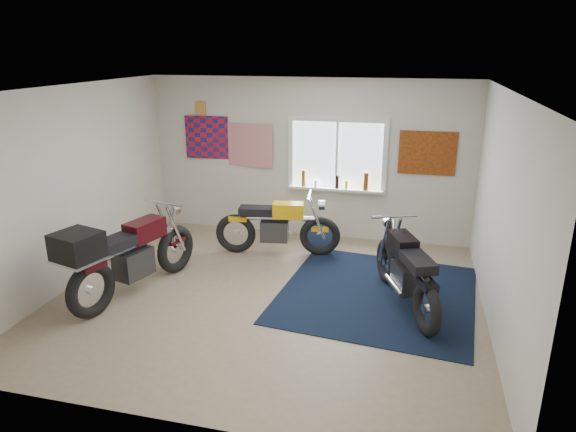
% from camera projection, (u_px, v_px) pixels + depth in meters
% --- Properties ---
extents(ground, '(5.50, 5.50, 0.00)m').
position_uv_depth(ground, '(268.00, 297.00, 6.82)').
color(ground, '#9E896B').
rests_on(ground, ground).
extents(room_shell, '(5.50, 5.50, 5.50)m').
position_uv_depth(room_shell, '(267.00, 177.00, 6.31)').
color(room_shell, white).
rests_on(room_shell, ground).
extents(navy_rug, '(2.75, 2.84, 0.01)m').
position_uv_depth(navy_rug, '(377.00, 294.00, 6.90)').
color(navy_rug, black).
rests_on(navy_rug, ground).
extents(window_assembly, '(1.66, 0.17, 1.26)m').
position_uv_depth(window_assembly, '(337.00, 160.00, 8.55)').
color(window_assembly, white).
rests_on(window_assembly, room_shell).
extents(oil_bottles, '(1.13, 0.09, 0.30)m').
position_uv_depth(oil_bottles, '(340.00, 181.00, 8.58)').
color(oil_bottles, brown).
rests_on(oil_bottles, window_assembly).
extents(flag_display, '(1.60, 0.10, 1.17)m').
position_uv_depth(flag_display, '(201.00, 108.00, 8.86)').
color(flag_display, red).
rests_on(flag_display, room_shell).
extents(triumph_poster, '(0.90, 0.03, 0.70)m').
position_uv_depth(triumph_poster, '(427.00, 153.00, 8.18)').
color(triumph_poster, '#A54C14').
rests_on(triumph_poster, room_shell).
extents(yellow_triumph, '(1.99, 0.60, 1.00)m').
position_uv_depth(yellow_triumph, '(277.00, 227.00, 8.13)').
color(yellow_triumph, black).
rests_on(yellow_triumph, ground).
extents(black_chrome_bike, '(0.94, 1.94, 1.05)m').
position_uv_depth(black_chrome_bike, '(406.00, 272.00, 6.48)').
color(black_chrome_bike, black).
rests_on(black_chrome_bike, navy_rug).
extents(maroon_tourer, '(1.02, 2.23, 1.14)m').
position_uv_depth(maroon_tourer, '(125.00, 255.00, 6.65)').
color(maroon_tourer, black).
rests_on(maroon_tourer, ground).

